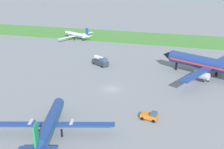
{
  "coord_description": "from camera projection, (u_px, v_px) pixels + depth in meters",
  "views": [
    {
      "loc": [
        19.06,
        -63.16,
        28.81
      ],
      "look_at": [
        -0.9,
        3.26,
        3.0
      ],
      "focal_mm": 42.1,
      "sensor_mm": 36.0,
      "label": 1
    }
  ],
  "objects": [
    {
      "name": "ground_plane",
      "position": [
        112.0,
        89.0,
        71.88
      ],
      "size": [
        600.0,
        600.0,
        0.0
      ],
      "primitive_type": "plane",
      "color": "gray"
    },
    {
      "name": "grass_taxiway_strip",
      "position": [
        150.0,
        38.0,
        131.33
      ],
      "size": [
        360.0,
        28.0,
        0.08
      ],
      "primitive_type": "cube",
      "color": "#478438",
      "rests_on": "ground_plane"
    },
    {
      "name": "airplane_midfield_jet",
      "position": [
        210.0,
        65.0,
        78.4
      ],
      "size": [
        31.1,
        31.23,
        11.86
      ],
      "rotation": [
        0.0,
        0.0,
        2.69
      ],
      "color": "navy",
      "rests_on": "ground_plane"
    },
    {
      "name": "airplane_foreground_turboprop",
      "position": [
        50.0,
        122.0,
        50.18
      ],
      "size": [
        24.25,
        20.94,
        7.44
      ],
      "rotation": [
        0.0,
        0.0,
        1.85
      ],
      "color": "navy",
      "rests_on": "ground_plane"
    },
    {
      "name": "airplane_taxiing_turboprop",
      "position": [
        76.0,
        35.0,
        128.13
      ],
      "size": [
        17.72,
        20.41,
        6.54
      ],
      "rotation": [
        0.0,
        0.0,
        2.71
      ],
      "color": "white",
      "rests_on": "ground_plane"
    },
    {
      "name": "fuel_truck_near_gate",
      "position": [
        100.0,
        61.0,
        90.66
      ],
      "size": [
        6.78,
        5.48,
        3.29
      ],
      "rotation": [
        0.0,
        0.0,
        5.72
      ],
      "color": "#2D333D",
      "rests_on": "ground_plane"
    },
    {
      "name": "pushback_tug_midfield",
      "position": [
        150.0,
        116.0,
        56.16
      ],
      "size": [
        3.82,
        2.5,
        1.95
      ],
      "rotation": [
        0.0,
        0.0,
        6.14
      ],
      "color": "orange",
      "rests_on": "ground_plane"
    }
  ]
}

